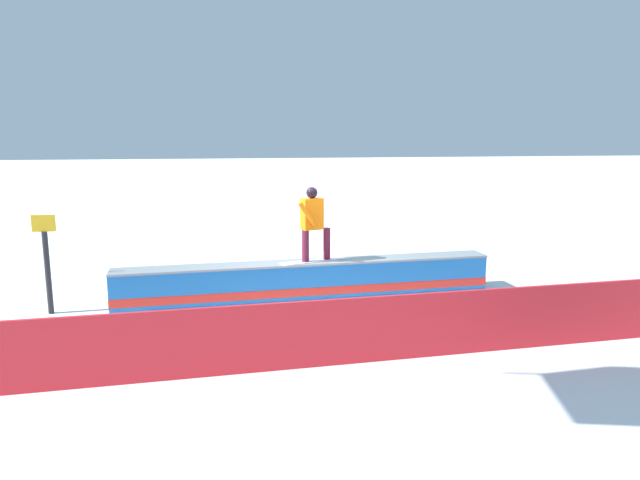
% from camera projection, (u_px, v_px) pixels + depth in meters
% --- Properties ---
extents(ground_plane, '(120.00, 120.00, 0.00)m').
position_uv_depth(ground_plane, '(308.00, 297.00, 11.62)').
color(ground_plane, white).
extents(grind_box, '(7.51, 1.07, 0.73)m').
position_uv_depth(grind_box, '(308.00, 281.00, 11.56)').
color(grind_box, blue).
rests_on(grind_box, ground_plane).
extents(snowboarder, '(1.50, 0.72, 1.47)m').
position_uv_depth(snowboarder, '(313.00, 221.00, 11.34)').
color(snowboarder, silver).
rests_on(snowboarder, grind_box).
extents(safety_fence, '(13.92, 0.97, 0.96)m').
position_uv_depth(safety_fence, '(342.00, 332.00, 8.17)').
color(safety_fence, red).
rests_on(safety_fence, ground_plane).
extents(trail_marker, '(0.40, 0.10, 1.81)m').
position_uv_depth(trail_marker, '(47.00, 261.00, 10.39)').
color(trail_marker, '#262628').
rests_on(trail_marker, ground_plane).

